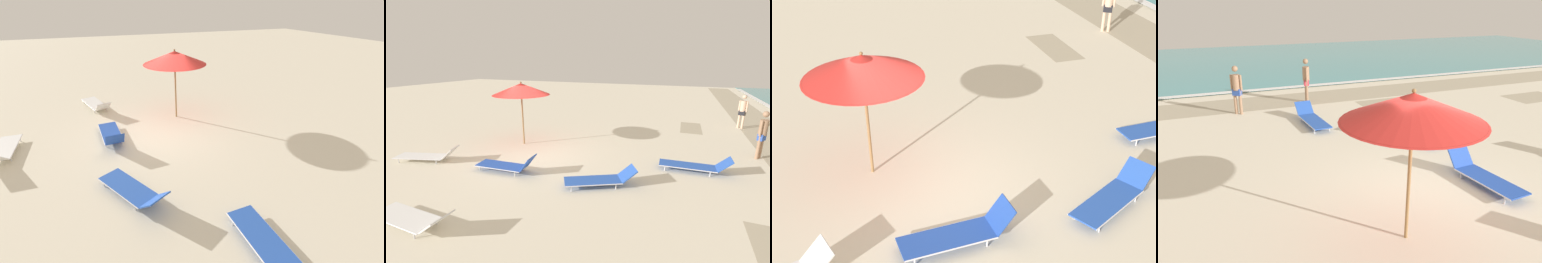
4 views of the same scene
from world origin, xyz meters
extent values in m
cube|color=beige|center=(0.00, 0.00, -0.08)|extent=(60.00, 60.00, 0.16)
cylinder|color=#9E7547|center=(-0.89, -0.93, 1.17)|extent=(0.06, 0.06, 2.35)
cone|color=red|center=(-0.89, -0.93, 2.35)|extent=(2.34, 2.34, 0.47)
cylinder|color=#A4221E|center=(-0.89, -0.93, 2.12)|extent=(2.27, 2.27, 0.01)
sphere|color=#9E7547|center=(-0.89, -0.93, 2.61)|extent=(0.07, 0.07, 0.07)
cube|color=blue|center=(-0.51, 5.57, 0.17)|extent=(0.67, 1.74, 0.03)
cylinder|color=silver|center=(-0.81, 5.56, 0.17)|extent=(0.10, 1.72, 0.03)
cylinder|color=silver|center=(-0.21, 5.58, 0.17)|extent=(0.10, 1.72, 0.03)
cylinder|color=silver|center=(-0.74, 4.89, 0.08)|extent=(0.03, 0.03, 0.16)
cylinder|color=silver|center=(-0.23, 4.91, 0.08)|extent=(0.03, 0.03, 0.16)
cube|color=white|center=(4.88, -0.19, 0.17)|extent=(0.64, 1.62, 0.03)
cylinder|color=silver|center=(4.58, -0.18, 0.17)|extent=(0.07, 1.61, 0.03)
cylinder|color=silver|center=(4.61, -0.81, 0.08)|extent=(0.03, 0.03, 0.16)
cylinder|color=silver|center=(5.11, -0.83, 0.08)|extent=(0.03, 0.03, 0.16)
cylinder|color=silver|center=(4.64, 0.44, 0.08)|extent=(0.03, 0.03, 0.16)
cube|color=white|center=(2.15, -3.23, 0.17)|extent=(1.09, 1.87, 0.03)
cylinder|color=silver|center=(1.86, -3.31, 0.17)|extent=(0.55, 1.70, 0.03)
cylinder|color=silver|center=(2.44, -3.14, 0.17)|extent=(0.55, 1.70, 0.03)
cube|color=white|center=(1.83, -2.18, 0.36)|extent=(0.68, 0.58, 0.39)
cylinder|color=silver|center=(2.11, -3.96, 0.08)|extent=(0.03, 0.03, 0.16)
cylinder|color=silver|center=(2.59, -3.81, 0.08)|extent=(0.03, 0.03, 0.16)
cylinder|color=silver|center=(1.70, -2.64, 0.08)|extent=(0.03, 0.03, 0.16)
cylinder|color=silver|center=(2.19, -2.49, 0.08)|extent=(0.03, 0.03, 0.16)
cube|color=blue|center=(1.76, -0.05, 0.17)|extent=(0.71, 1.68, 0.03)
cylinder|color=silver|center=(1.46, -0.07, 0.17)|extent=(0.15, 1.64, 0.03)
cylinder|color=silver|center=(2.06, -0.03, 0.17)|extent=(0.15, 1.64, 0.03)
cube|color=blue|center=(1.69, 0.93, 0.39)|extent=(0.60, 0.40, 0.46)
cylinder|color=silver|center=(1.55, -0.71, 0.08)|extent=(0.03, 0.03, 0.16)
cylinder|color=silver|center=(2.06, -0.67, 0.08)|extent=(0.03, 0.03, 0.16)
cylinder|color=silver|center=(1.46, 0.57, 0.08)|extent=(0.03, 0.03, 0.16)
cylinder|color=silver|center=(1.97, 0.60, 0.08)|extent=(0.03, 0.03, 0.16)
cube|color=blue|center=(1.67, 3.06, 0.17)|extent=(1.28, 1.70, 0.03)
cylinder|color=silver|center=(1.40, 2.91, 0.17)|extent=(0.78, 1.43, 0.03)
cylinder|color=silver|center=(1.93, 3.20, 0.17)|extent=(0.78, 1.43, 0.03)
cube|color=blue|center=(1.19, 3.95, 0.35)|extent=(0.72, 0.67, 0.36)
cylinder|color=silver|center=(1.74, 2.38, 0.08)|extent=(0.03, 0.03, 0.16)
cylinder|color=silver|center=(2.19, 2.62, 0.08)|extent=(0.03, 0.03, 0.16)
cylinder|color=silver|center=(1.15, 3.49, 0.08)|extent=(0.03, 0.03, 0.16)
cylinder|color=silver|center=(1.60, 3.73, 0.08)|extent=(0.03, 0.03, 0.16)
camera|label=1|loc=(1.98, 8.24, 4.19)|focal=24.00mm
camera|label=2|loc=(8.01, 5.17, 3.52)|focal=24.00mm
camera|label=3|loc=(8.53, -1.79, 6.22)|focal=50.00mm
camera|label=4|loc=(-3.93, -5.70, 3.90)|focal=35.00mm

